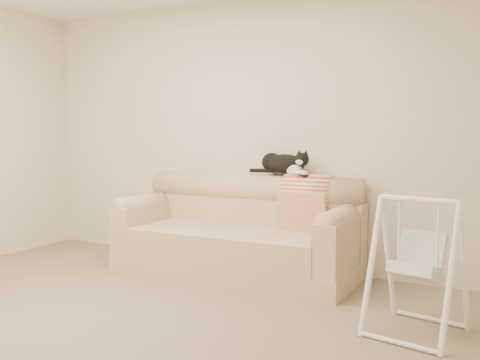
# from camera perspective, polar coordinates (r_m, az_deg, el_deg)

# --- Properties ---
(ground_plane) EXTENTS (5.00, 5.00, 0.00)m
(ground_plane) POSITION_cam_1_polar(r_m,az_deg,el_deg) (3.79, -12.64, -15.03)
(ground_plane) COLOR #73624B
(ground_plane) RESTS_ON ground
(room_shell) EXTENTS (5.04, 4.04, 2.60)m
(room_shell) POSITION_cam_1_polar(r_m,az_deg,el_deg) (3.57, -13.11, 8.69)
(room_shell) COLOR beige
(room_shell) RESTS_ON ground
(sofa) EXTENTS (2.20, 0.93, 0.90)m
(sofa) POSITION_cam_1_polar(r_m,az_deg,el_deg) (4.97, -0.08, -5.90)
(sofa) COLOR tan
(sofa) RESTS_ON ground
(remote_a) EXTENTS (0.18, 0.05, 0.03)m
(remote_a) POSITION_cam_1_polar(r_m,az_deg,el_deg) (4.98, 4.62, 0.61)
(remote_a) COLOR black
(remote_a) RESTS_ON sofa
(remote_b) EXTENTS (0.17, 0.14, 0.02)m
(remote_b) POSITION_cam_1_polar(r_m,az_deg,el_deg) (4.88, 6.60, 0.47)
(remote_b) COLOR black
(remote_b) RESTS_ON sofa
(tuxedo_cat) EXTENTS (0.61, 0.30, 0.24)m
(tuxedo_cat) POSITION_cam_1_polar(r_m,az_deg,el_deg) (4.97, 4.71, 1.76)
(tuxedo_cat) COLOR black
(tuxedo_cat) RESTS_ON sofa
(throw_blanket) EXTENTS (0.44, 0.38, 0.58)m
(throw_blanket) POSITION_cam_1_polar(r_m,az_deg,el_deg) (4.88, 7.24, -1.69)
(throw_blanket) COLOR #C94522
(throw_blanket) RESTS_ON sofa
(baby_swing) EXTENTS (0.64, 0.67, 0.90)m
(baby_swing) POSITION_cam_1_polar(r_m,az_deg,el_deg) (3.65, 18.40, -8.63)
(baby_swing) COLOR white
(baby_swing) RESTS_ON ground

